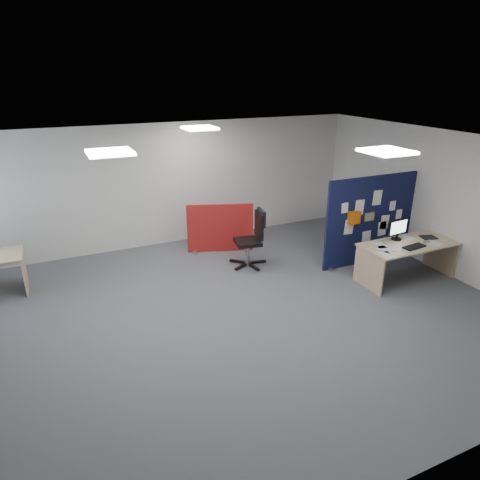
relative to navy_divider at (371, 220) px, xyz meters
name	(u,v)px	position (x,y,z in m)	size (l,w,h in m)	color
floor	(228,315)	(-3.47, -0.75, -0.91)	(9.00, 9.00, 0.00)	#54565C
ceiling	(226,148)	(-3.47, -0.75, 1.79)	(9.00, 7.00, 0.02)	white
wall_back	(165,185)	(-3.47, 2.75, 0.44)	(9.00, 0.02, 2.70)	silver
wall_front	(392,380)	(-3.47, -4.25, 0.44)	(9.00, 0.02, 2.70)	silver
wall_right	(443,203)	(1.03, -0.75, 0.44)	(0.02, 7.00, 2.70)	silver
ceiling_lights	(229,142)	(-3.13, -0.08, 1.76)	(4.10, 4.10, 0.04)	white
navy_divider	(371,220)	(0.00, 0.00, 0.00)	(2.20, 0.30, 1.82)	black
main_desk	(406,251)	(0.11, -0.89, -0.34)	(1.84, 0.82, 0.73)	tan
monitor_main	(398,229)	(0.04, -0.69, 0.05)	(0.45, 0.19, 0.40)	black
keyboard	(414,247)	(0.05, -1.12, -0.16)	(0.45, 0.18, 0.03)	black
mouse	(427,242)	(0.45, -1.03, -0.16)	(0.10, 0.06, 0.03)	gray
paper_tray	(428,237)	(0.67, -0.87, -0.17)	(0.28, 0.22, 0.01)	black
red_divider	(220,229)	(-2.57, 1.77, -0.38)	(1.37, 0.51, 1.07)	maroon
office_chair	(253,235)	(-2.22, 0.85, -0.26)	(0.75, 0.75, 1.14)	black
desk_papers	(399,246)	(-0.14, -0.94, -0.17)	(1.43, 0.83, 0.00)	white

